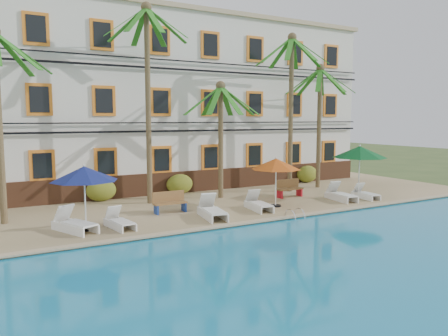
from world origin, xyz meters
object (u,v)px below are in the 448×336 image
umbrella_blue (84,174)px  lounger_b (119,221)px  palm_e (319,108)px  lounger_c (212,210)px  palm_d (291,92)px  umbrella_red (276,164)px  palm_c (221,122)px  palm_b (148,79)px  lounger_f (365,194)px  pool_ladder (295,217)px  lounger_a (74,223)px  lounger_d (258,204)px  lounger_e (341,194)px  umbrella_green (360,152)px  bench_left (170,202)px  bench_right (289,188)px

umbrella_blue → lounger_b: bearing=-15.1°
palm_e → lounger_c: bearing=-156.2°
palm_d → umbrella_red: 5.81m
palm_c → palm_b: bearing=174.6°
lounger_f → pool_ladder: (-5.94, -1.68, -0.25)m
palm_d → lounger_a: palm_d is taller
umbrella_blue → lounger_f: bearing=-1.8°
umbrella_blue → lounger_c: 5.34m
palm_b → pool_ladder: (4.23, -5.93, -5.98)m
umbrella_red → lounger_c: (-3.72, -0.65, -1.68)m
palm_b → lounger_d: bearing=-46.6°
palm_e → umbrella_blue: bearing=-165.9°
palm_b → lounger_c: palm_b is taller
umbrella_red → lounger_e: umbrella_red is taller
umbrella_green → lounger_f: 2.17m
lounger_f → umbrella_green: bearing=90.9°
palm_e → lounger_f: bearing=-95.1°
palm_d → lounger_e: (0.50, -3.51, -5.28)m
lounger_b → palm_d: bearing=18.4°
lounger_e → umbrella_blue: bearing=179.1°
umbrella_blue → lounger_f: (14.03, -0.45, -1.84)m
pool_ladder → palm_c: bearing=94.8°
umbrella_green → bench_left: 10.41m
umbrella_green → lounger_b: umbrella_green is taller
palm_b → lounger_c: bearing=-75.1°
palm_b → palm_d: palm_b is taller
lounger_b → bench_left: bench_left is taller
palm_c → bench_left: (-3.75, -2.12, -3.48)m
lounger_c → lounger_d: bearing=8.8°
umbrella_green → bench_right: bearing=149.8°
lounger_c → pool_ladder: size_ratio=2.90×
umbrella_green → pool_ladder: (-5.94, -2.15, -2.37)m
bench_left → lounger_c: bearing=-58.6°
umbrella_green → bench_right: umbrella_green is taller
lounger_a → lounger_d: (8.00, -0.14, -0.02)m
umbrella_blue → umbrella_red: bearing=0.9°
palm_c → umbrella_green: 7.44m
lounger_d → pool_ladder: 2.08m
palm_d → bench_right: palm_d is taller
lounger_a → lounger_e: (12.95, -0.22, -0.01)m
umbrella_blue → lounger_d: 7.80m
palm_c → umbrella_red: bearing=-71.6°
umbrella_green → lounger_c: 9.26m
palm_c → lounger_b: 8.34m
umbrella_green → palm_d: bearing=121.3°
umbrella_blue → umbrella_green: 14.03m
umbrella_green → bench_right: (-3.17, 1.84, -1.90)m
palm_e → umbrella_green: bearing=-95.8°
palm_d → lounger_f: bearing=-61.9°
lounger_c → bench_left: lounger_c is taller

